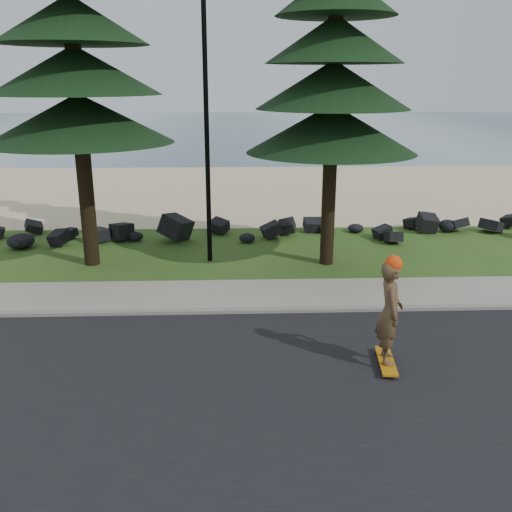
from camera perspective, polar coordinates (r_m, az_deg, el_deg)
The scene contains 9 objects.
ground at distance 14.40m, azimuth -5.12°, elevation -4.34°, with size 160.00×160.00×0.00m, color #2C541A.
road at distance 10.36m, azimuth -6.32°, elevation -13.56°, with size 160.00×7.00×0.02m, color black.
kerb at distance 13.55m, azimuth -5.30°, elevation -5.56°, with size 160.00×0.20×0.10m, color gray.
sidewalk at distance 14.57m, azimuth -5.08°, elevation -3.90°, with size 160.00×2.00×0.08m, color gray.
beach_sand at distance 28.37m, azimuth -3.74°, elevation 6.60°, with size 160.00×15.00×0.01m, color beige.
ocean at distance 64.58m, azimuth -2.94°, elevation 12.70°, with size 160.00×58.00×0.01m, color #345764.
seawall_boulders at distance 19.71m, azimuth -4.35°, elevation 1.71°, with size 60.00×2.40×1.10m, color black, non-canonical shape.
lamp_post at distance 16.62m, azimuth -4.98°, elevation 13.26°, with size 0.25×0.14×8.14m.
skateboarder at distance 11.01m, azimuth 13.24°, elevation -5.54°, with size 0.55×1.22×2.22m.
Camera 1 is at (0.77, -13.36, 5.33)m, focal length 40.00 mm.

